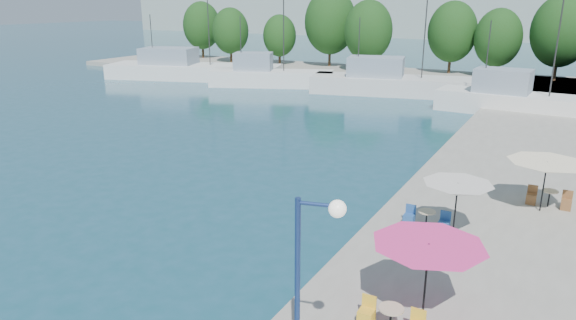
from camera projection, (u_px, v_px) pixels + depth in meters
The scene contains 20 objects.
quay_far at pixel (386, 77), 64.32m from camera, with size 90.00×16.00×0.60m, color gray.
hill_west at pixel (418, 6), 149.92m from camera, with size 180.00×40.00×16.00m, color #97A59C.
trawler_01 at pixel (190, 70), 64.56m from camera, with size 22.32×12.04×10.20m.
trawler_02 at pixel (268, 77), 58.78m from camera, with size 14.33×8.72×10.20m.
trawler_03 at pixel (398, 84), 53.75m from camera, with size 19.51×9.06×10.20m.
trawler_04 at pixel (523, 103), 43.82m from camera, with size 15.26×4.83×10.20m.
tree_01 at pixel (202, 25), 81.79m from camera, with size 5.95×5.95×8.80m.
tree_02 at pixel (230, 31), 75.86m from camera, with size 5.37×5.37×7.95m.
tree_03 at pixel (280, 36), 73.54m from camera, with size 4.74×4.74×7.02m.
tree_04 at pixel (330, 22), 70.71m from camera, with size 7.09×7.09×10.50m.
tree_05 at pixel (368, 31), 64.97m from camera, with size 6.09×6.09×9.02m.
tree_06 at pixel (452, 32), 63.80m from camera, with size 6.01×6.01×8.89m.
tree_07 at pixel (498, 38), 60.37m from camera, with size 5.45×5.45×8.07m.
tree_08 at pixel (561, 31), 57.64m from camera, with size 6.52×6.52×9.65m.
umbrella_pink at pixel (428, 252), 14.14m from camera, with size 3.19×3.19×2.37m.
umbrella_white at pixel (457, 189), 19.30m from camera, with size 2.64×2.64×2.23m.
umbrella_cream at pixel (547, 167), 21.78m from camera, with size 3.25×3.25×2.25m.
cafe_table_02 at pixel (426, 222), 20.54m from camera, with size 1.82×0.70×0.76m.
cafe_table_03 at pixel (548, 201), 22.75m from camera, with size 1.82×0.70×0.76m.
street_lamp at pixel (312, 268), 10.57m from camera, with size 1.02×0.43×5.03m.
Camera 1 is at (12.59, 4.61, 9.34)m, focal length 32.00 mm.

